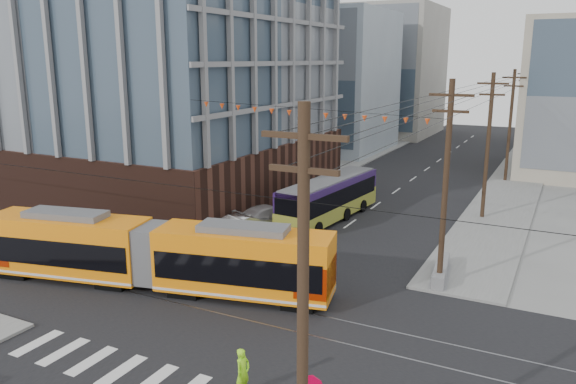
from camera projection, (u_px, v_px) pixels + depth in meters
name	position (u px, v px, depth m)	size (l,w,h in m)	color
ground	(185.00, 342.00, 24.30)	(160.00, 160.00, 0.00)	slate
office_building	(137.00, 32.00, 50.64)	(30.00, 25.00, 28.60)	#381E16
bg_bldg_nw_near	(318.00, 81.00, 74.80)	(18.00, 16.00, 18.00)	#8C99A5
bg_bldg_nw_far	(385.00, 71.00, 90.57)	(16.00, 18.00, 20.00)	gray
utility_pole_near	(303.00, 323.00, 14.07)	(0.30, 0.30, 11.00)	black
utility_pole_far	(524.00, 113.00, 67.81)	(0.30, 0.30, 11.00)	black
streetcar	(153.00, 254.00, 29.74)	(19.29, 2.71, 3.72)	orange
city_bus	(329.00, 199.00, 42.42)	(2.51, 11.61, 3.29)	#2A1449
parked_car_silver	(244.00, 226.00, 38.48)	(1.66, 4.75, 1.56)	#B6B6B6
parked_car_white	(268.00, 215.00, 41.12)	(2.14, 5.27, 1.53)	#B4AFB0
parked_car_grey	(294.00, 199.00, 46.67)	(1.94, 4.22, 1.17)	#4B4B4F
pedestrian	(243.00, 372.00, 20.26)	(0.66, 0.44, 1.82)	#9BF51A
jersey_barrier	(441.00, 271.00, 31.20)	(0.97, 4.31, 0.86)	#5B5B63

